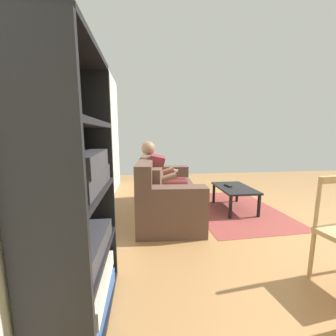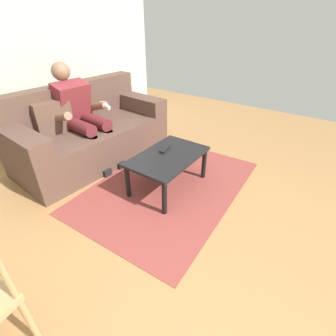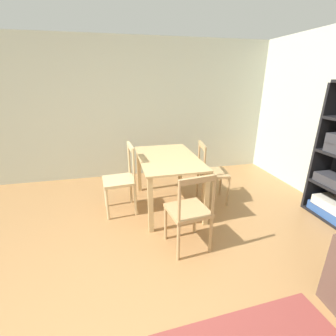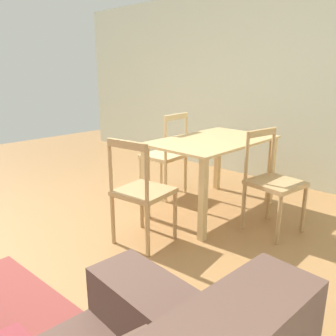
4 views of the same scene
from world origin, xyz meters
TOP-DOWN VIEW (x-y plane):
  - ground_plane at (0.00, 0.00)m, footprint 8.60×8.60m
  - wall_back at (0.00, 3.14)m, footprint 6.60×0.12m
  - couch at (0.99, 2.12)m, footprint 1.93×1.00m
  - person_lounging at (0.92, 2.14)m, footprint 0.61×0.90m
  - coffee_table at (1.01, 0.92)m, footprint 0.84×0.54m
  - tv_remote at (1.09, 1.01)m, footprint 0.18×0.09m
  - bookshelf at (-0.90, 2.89)m, footprint 0.87×0.36m
  - area_rug at (1.01, 0.92)m, footprint 2.06×1.49m

SIDE VIEW (x-z plane):
  - ground_plane at x=0.00m, z-range 0.00..0.00m
  - area_rug at x=1.01m, z-range 0.00..0.01m
  - coffee_table at x=1.01m, z-range 0.14..0.52m
  - couch at x=0.99m, z-range -0.12..0.79m
  - tv_remote at x=1.09m, z-range 0.39..0.41m
  - person_lounging at x=0.92m, z-range 0.02..1.19m
  - bookshelf at x=-0.90m, z-range -0.15..1.64m
  - wall_back at x=0.00m, z-range 0.00..2.50m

